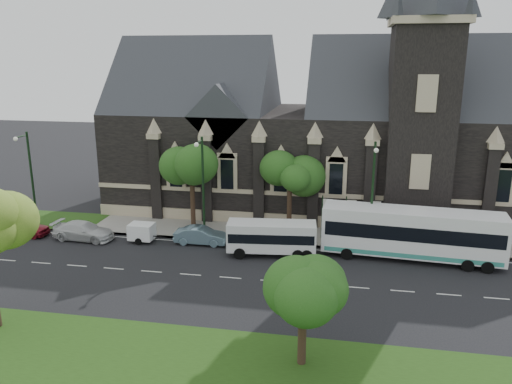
% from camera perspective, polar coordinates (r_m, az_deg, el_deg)
% --- Properties ---
extents(ground, '(160.00, 160.00, 0.00)m').
position_cam_1_polar(ground, '(36.85, -2.91, -9.65)').
color(ground, black).
rests_on(ground, ground).
extents(sidewalk, '(80.00, 5.00, 0.15)m').
position_cam_1_polar(sidewalk, '(45.44, -0.18, -4.63)').
color(sidewalk, gray).
rests_on(sidewalk, ground).
extents(museum, '(40.00, 17.70, 29.90)m').
position_cam_1_polar(museum, '(51.91, 7.30, 6.96)').
color(museum, black).
rests_on(museum, ground).
extents(tree_park_east, '(3.40, 3.40, 6.28)m').
position_cam_1_polar(tree_park_east, '(25.67, 5.82, -9.88)').
color(tree_park_east, black).
rests_on(tree_park_east, ground).
extents(tree_walk_right, '(4.08, 4.08, 7.80)m').
position_cam_1_polar(tree_walk_right, '(44.55, 4.16, 2.62)').
color(tree_walk_right, black).
rests_on(tree_walk_right, ground).
extents(tree_walk_left, '(3.91, 3.91, 7.64)m').
position_cam_1_polar(tree_walk_left, '(46.36, -6.99, 2.94)').
color(tree_walk_left, black).
rests_on(tree_walk_left, ground).
extents(street_lamp_near, '(0.36, 1.88, 9.00)m').
position_cam_1_polar(street_lamp_near, '(41.02, 13.05, 0.16)').
color(street_lamp_near, black).
rests_on(street_lamp_near, ground).
extents(street_lamp_mid, '(0.36, 1.88, 9.00)m').
position_cam_1_polar(street_lamp_mid, '(42.62, -6.08, 1.03)').
color(street_lamp_mid, black).
rests_on(street_lamp_mid, ground).
extents(street_lamp_far, '(0.36, 1.88, 9.00)m').
position_cam_1_polar(street_lamp_far, '(49.50, -24.17, 1.75)').
color(street_lamp_far, black).
rests_on(street_lamp_far, ground).
extents(banner_flag_left, '(0.90, 0.10, 4.00)m').
position_cam_1_polar(banner_flag_left, '(43.57, 7.86, -2.45)').
color(banner_flag_left, black).
rests_on(banner_flag_left, ground).
extents(banner_flag_center, '(0.90, 0.10, 4.00)m').
position_cam_1_polar(banner_flag_center, '(43.55, 10.49, -2.57)').
color(banner_flag_center, black).
rests_on(banner_flag_center, ground).
extents(banner_flag_right, '(0.90, 0.10, 4.00)m').
position_cam_1_polar(banner_flag_right, '(43.62, 13.11, -2.69)').
color(banner_flag_right, black).
rests_on(banner_flag_right, ground).
extents(tour_coach, '(13.82, 4.02, 3.98)m').
position_cam_1_polar(tour_coach, '(41.10, 17.17, -4.42)').
color(tour_coach, white).
rests_on(tour_coach, ground).
extents(shuttle_bus, '(7.20, 3.10, 2.70)m').
position_cam_1_polar(shuttle_bus, '(40.26, 1.80, -5.02)').
color(shuttle_bus, silver).
rests_on(shuttle_bus, ground).
extents(box_trailer, '(3.00, 1.76, 1.60)m').
position_cam_1_polar(box_trailer, '(44.35, -12.79, -4.38)').
color(box_trailer, white).
rests_on(box_trailer, ground).
extents(sedan, '(4.52, 1.66, 1.48)m').
position_cam_1_polar(sedan, '(43.08, -6.25, -4.91)').
color(sedan, '#6D8D9E').
rests_on(sedan, ground).
extents(car_far_red, '(4.45, 1.88, 1.50)m').
position_cam_1_polar(car_far_red, '(49.29, -24.73, -3.64)').
color(car_far_red, maroon).
rests_on(car_far_red, ground).
extents(car_far_white, '(5.47, 2.46, 1.56)m').
position_cam_1_polar(car_far_white, '(46.28, -18.91, -4.18)').
color(car_far_white, silver).
rests_on(car_far_white, ground).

